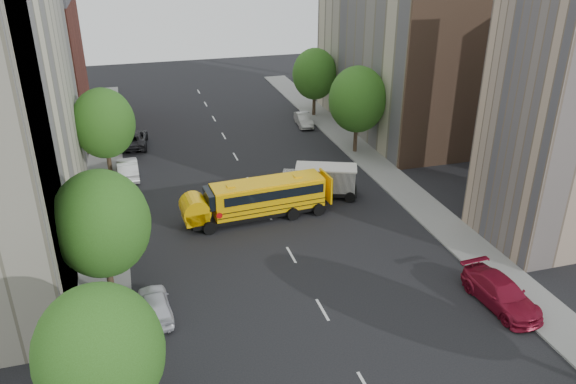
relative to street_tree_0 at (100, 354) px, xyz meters
name	(u,v)px	position (x,y,z in m)	size (l,w,h in m)	color
ground	(283,240)	(11.00, 14.00, -4.64)	(120.00, 120.00, 0.00)	black
sidewalk_left	(105,228)	(-0.50, 19.00, -4.58)	(3.00, 80.00, 0.12)	slate
sidewalk_right	(403,189)	(22.50, 19.00, -4.58)	(3.00, 80.00, 0.12)	slate
lane_markings	(250,182)	(11.00, 24.00, -4.64)	(0.15, 64.00, 0.01)	silver
building_left_redbrick	(27,71)	(-7.00, 42.00, 1.86)	(10.00, 15.00, 13.00)	maroon
building_right_far	(401,40)	(29.00, 34.00, 4.36)	(10.00, 22.00, 18.00)	#B6AC8D
building_right_sidewall	(462,63)	(29.00, 23.00, 4.36)	(10.10, 0.30, 18.00)	brown
street_tree_0	(100,354)	(0.00, 0.00, 0.00)	(4.80, 4.80, 7.41)	#38281C
street_tree_1	(101,224)	(0.00, 10.00, 0.31)	(5.12, 5.12, 7.90)	#38281C
street_tree_2	(104,123)	(0.00, 28.00, 0.19)	(4.99, 4.99, 7.71)	#38281C
street_tree_4	(357,99)	(22.00, 28.00, 0.43)	(5.25, 5.25, 8.10)	#38281C
street_tree_5	(315,74)	(22.00, 40.00, 0.06)	(4.86, 4.86, 7.51)	#38281C
school_bus	(257,198)	(10.14, 17.68, -3.06)	(10.20, 3.07, 2.84)	black
safari_truck	(320,180)	(15.70, 19.90, -3.32)	(6.16, 4.03, 2.50)	black
parked_car_0	(155,305)	(2.20, 8.08, -3.96)	(1.61, 4.01, 1.37)	silver
parked_car_1	(128,168)	(1.40, 27.92, -3.86)	(1.65, 4.75, 1.56)	silver
parked_car_2	(134,139)	(2.20, 35.53, -3.90)	(2.46, 5.33, 1.48)	black
parked_car_3	(501,293)	(20.60, 3.69, -3.87)	(2.15, 5.30, 1.54)	maroon
parked_car_5	(304,120)	(19.80, 36.89, -3.97)	(1.41, 4.05, 1.33)	#9E9E99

